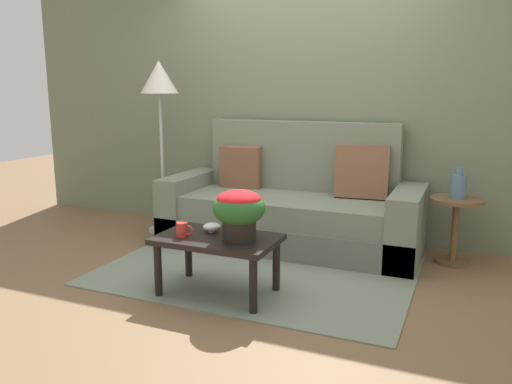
{
  "coord_description": "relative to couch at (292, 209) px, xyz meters",
  "views": [
    {
      "loc": [
        1.49,
        -3.41,
        1.4
      ],
      "look_at": [
        -0.05,
        0.16,
        0.61
      ],
      "focal_mm": 35.68,
      "sensor_mm": 36.0,
      "label": 1
    }
  ],
  "objects": [
    {
      "name": "potted_plant",
      "position": [
        0.08,
        -1.29,
        0.29
      ],
      "size": [
        0.35,
        0.35,
        0.34
      ],
      "color": "black",
      "rests_on": "coffee_table"
    },
    {
      "name": "floor_lamp",
      "position": [
        -1.33,
        -0.06,
        1.06
      ],
      "size": [
        0.36,
        0.36,
        1.67
      ],
      "color": "#B2B2B7",
      "rests_on": "ground"
    },
    {
      "name": "side_table",
      "position": [
        1.38,
        0.04,
        0.05
      ],
      "size": [
        0.42,
        0.42,
        0.55
      ],
      "color": "brown",
      "rests_on": "ground"
    },
    {
      "name": "area_rug",
      "position": [
        -0.01,
        -0.76,
        -0.32
      ],
      "size": [
        2.36,
        1.68,
        0.01
      ],
      "primitive_type": "cube",
      "color": "gray",
      "rests_on": "ground"
    },
    {
      "name": "snack_bowl",
      "position": [
        -0.17,
        -1.2,
        0.12
      ],
      "size": [
        0.13,
        0.13,
        0.07
      ],
      "color": "silver",
      "rests_on": "coffee_table"
    },
    {
      "name": "ground_plane",
      "position": [
        -0.01,
        -0.83,
        -0.33
      ],
      "size": [
        14.0,
        14.0,
        0.0
      ],
      "primitive_type": "plane",
      "color": "brown"
    },
    {
      "name": "table_vase",
      "position": [
        1.39,
        0.05,
        0.32
      ],
      "size": [
        0.12,
        0.12,
        0.25
      ],
      "color": "slate",
      "rests_on": "side_table"
    },
    {
      "name": "couch",
      "position": [
        0.0,
        0.0,
        0.0
      ],
      "size": [
        2.29,
        0.87,
        1.11
      ],
      "color": "#626B59",
      "rests_on": "ground"
    },
    {
      "name": "coffee_table",
      "position": [
        -0.09,
        -1.29,
        0.02
      ],
      "size": [
        0.82,
        0.52,
        0.41
      ],
      "color": "black",
      "rests_on": "ground"
    },
    {
      "name": "wall_back",
      "position": [
        -0.01,
        0.47,
        0.97
      ],
      "size": [
        6.4,
        0.12,
        2.6
      ],
      "primitive_type": "cube",
      "color": "slate",
      "rests_on": "ground"
    },
    {
      "name": "coffee_mug",
      "position": [
        -0.3,
        -1.38,
        0.14
      ],
      "size": [
        0.13,
        0.08,
        0.1
      ],
      "color": "red",
      "rests_on": "coffee_table"
    }
  ]
}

